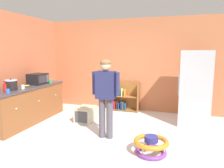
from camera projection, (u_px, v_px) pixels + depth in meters
name	position (u px, v px, depth m)	size (l,w,h in m)	color
ground_plane	(106.00, 139.00, 4.27)	(12.00, 12.00, 0.00)	silver
back_wall	(132.00, 65.00, 6.25)	(5.20, 0.06, 2.70)	#BF6D45
left_side_wall	(23.00, 67.00, 5.62)	(0.06, 2.99, 2.70)	#C46846
kitchen_counter	(28.00, 104.00, 5.23)	(0.65, 2.27, 0.90)	brown
refrigerator	(195.00, 88.00, 5.00)	(0.73, 0.68, 1.78)	#B7BABF
bookshelf	(124.00, 98.00, 6.29)	(0.80, 0.28, 0.85)	#9E6531
standing_person	(106.00, 91.00, 4.19)	(0.57, 0.22, 1.60)	#504E57
baby_walker	(151.00, 145.00, 3.62)	(0.60, 0.60, 0.32)	purple
pet_carrier	(86.00, 114.00, 5.34)	(0.42, 0.55, 0.36)	beige
microwave	(38.00, 79.00, 5.52)	(0.37, 0.48, 0.28)	black
crock_pot	(11.00, 85.00, 4.67)	(0.27, 0.27, 0.26)	black
banana_bunch	(27.00, 86.00, 5.13)	(0.15, 0.16, 0.04)	yellow
ketchup_bottle	(5.00, 88.00, 4.39)	(0.07, 0.07, 0.25)	red
yellow_cup	(48.00, 81.00, 5.84)	(0.08, 0.08, 0.10)	yellow
white_cup	(23.00, 87.00, 4.82)	(0.08, 0.08, 0.10)	white
green_cup	(50.00, 81.00, 5.74)	(0.08, 0.08, 0.10)	green
blue_cup	(8.00, 91.00, 4.29)	(0.08, 0.08, 0.10)	blue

